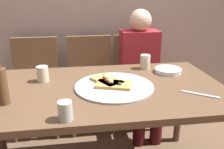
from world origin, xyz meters
The scene contains 14 objects.
dining_table centered at (0.00, 0.00, 0.67)m, with size 1.66×0.89×0.75m.
pizza_tray centered at (0.11, -0.02, 0.75)m, with size 0.50×0.50×0.01m, color #ADADB2.
pizza_slice_last centered at (0.11, -0.02, 0.77)m, with size 0.25×0.19×0.05m.
pizza_slice_extra centered at (0.08, 0.05, 0.77)m, with size 0.22×0.26×0.05m.
wine_bottle centered at (-0.51, -0.16, 0.85)m, with size 0.06×0.06×0.26m.
tumbler_near centered at (-0.35, 0.16, 0.80)m, with size 0.08×0.08×0.10m, color beige.
tumbler_far centered at (0.41, 0.32, 0.80)m, with size 0.08×0.08×0.11m, color beige.
wine_glass centered at (-0.18, -0.38, 0.79)m, with size 0.07×0.07×0.09m, color #B7C6BC.
plate_stack centered at (0.56, 0.21, 0.76)m, with size 0.20×0.20×0.03m, color white.
table_knife centered at (0.60, -0.21, 0.75)m, with size 0.22×0.02×0.01m, color #B7B7BC.
chair_left centered at (-0.53, 0.84, 0.51)m, with size 0.44×0.44×0.90m.
chair_middle centered at (0.01, 0.84, 0.51)m, with size 0.44×0.44×0.90m.
chair_right centered at (0.48, 0.84, 0.51)m, with size 0.44×0.44×0.90m.
guest_in_sweater centered at (0.48, 0.69, 0.64)m, with size 0.36×0.56×1.17m.
Camera 1 is at (-0.10, -1.38, 1.33)m, focal length 37.59 mm.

